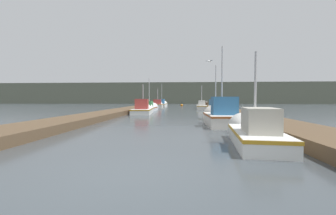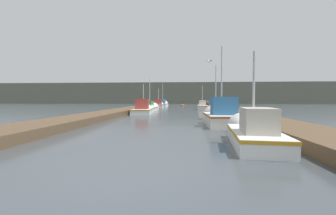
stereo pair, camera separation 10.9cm
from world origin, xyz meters
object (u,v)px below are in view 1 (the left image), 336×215
(fishing_boat_1, at_px, (221,116))
(fishing_boat_3, at_px, (144,109))
(mooring_piling_1, at_px, (207,105))
(seagull_lead, at_px, (209,61))
(fishing_boat_2, at_px, (215,112))
(fishing_boat_5, at_px, (202,106))
(fishing_boat_4, at_px, (150,108))
(fishing_boat_0, at_px, (253,132))
(mooring_piling_3, at_px, (206,105))
(fishing_boat_6, at_px, (158,105))
(mooring_piling_0, at_px, (211,106))
(mooring_piling_2, at_px, (207,105))
(fishing_boat_7, at_px, (162,104))
(channel_buoy, at_px, (182,105))

(fishing_boat_1, xyz_separation_m, fishing_boat_3, (-6.49, 10.20, -0.10))
(mooring_piling_1, height_order, seagull_lead, seagull_lead)
(fishing_boat_2, bearing_deg, fishing_boat_5, 90.81)
(fishing_boat_4, distance_m, seagull_lead, 14.86)
(fishing_boat_0, distance_m, fishing_boat_2, 9.75)
(fishing_boat_0, bearing_deg, seagull_lead, 102.08)
(mooring_piling_3, bearing_deg, mooring_piling_1, 73.47)
(fishing_boat_1, distance_m, fishing_boat_6, 24.91)
(fishing_boat_1, xyz_separation_m, mooring_piling_0, (1.25, 15.57, 0.12))
(fishing_boat_5, bearing_deg, mooring_piling_1, 71.18)
(fishing_boat_3, height_order, mooring_piling_3, fishing_boat_3)
(fishing_boat_0, xyz_separation_m, mooring_piling_2, (1.02, 25.87, 0.13))
(fishing_boat_4, bearing_deg, fishing_boat_7, 92.13)
(fishing_boat_0, distance_m, fishing_boat_6, 30.16)
(fishing_boat_3, relative_size, mooring_piling_1, 6.05)
(fishing_boat_1, xyz_separation_m, fishing_boat_2, (0.26, 4.40, -0.02))
(fishing_boat_7, distance_m, mooring_piling_2, 11.27)
(mooring_piling_3, bearing_deg, fishing_boat_2, -93.06)
(fishing_boat_5, height_order, seagull_lead, seagull_lead)
(fishing_boat_1, relative_size, fishing_boat_4, 1.07)
(fishing_boat_2, distance_m, fishing_boat_3, 8.90)
(fishing_boat_5, relative_size, mooring_piling_0, 3.77)
(fishing_boat_5, bearing_deg, channel_buoy, 104.97)
(fishing_boat_3, xyz_separation_m, fishing_boat_4, (-0.04, 4.54, -0.03))
(fishing_boat_3, xyz_separation_m, mooring_piling_1, (7.92, 12.23, 0.15))
(fishing_boat_4, bearing_deg, seagull_lead, -62.73)
(fishing_boat_5, height_order, channel_buoy, fishing_boat_5)
(fishing_boat_0, relative_size, fishing_boat_5, 1.00)
(fishing_boat_2, bearing_deg, fishing_boat_6, 110.52)
(fishing_boat_2, height_order, mooring_piling_1, fishing_boat_2)
(mooring_piling_1, relative_size, channel_buoy, 1.02)
(fishing_boat_2, xyz_separation_m, mooring_piling_0, (0.99, 11.17, 0.14))
(fishing_boat_5, xyz_separation_m, fishing_boat_6, (-6.98, 4.30, 0.08))
(mooring_piling_0, height_order, mooring_piling_2, mooring_piling_0)
(channel_buoy, distance_m, seagull_lead, 32.09)
(fishing_boat_0, distance_m, fishing_boat_7, 34.79)
(fishing_boat_1, relative_size, seagull_lead, 10.80)
(fishing_boat_5, height_order, mooring_piling_2, fishing_boat_5)
(fishing_boat_0, xyz_separation_m, fishing_boat_1, (-0.25, 5.35, 0.12))
(fishing_boat_3, bearing_deg, mooring_piling_3, 52.27)
(fishing_boat_0, height_order, fishing_boat_4, fishing_boat_4)
(fishing_boat_3, relative_size, fishing_boat_6, 1.29)
(mooring_piling_2, bearing_deg, fishing_boat_6, 156.02)
(mooring_piling_3, height_order, channel_buoy, mooring_piling_3)
(mooring_piling_3, bearing_deg, fishing_boat_4, -138.32)
(fishing_boat_7, relative_size, mooring_piling_3, 5.10)
(mooring_piling_0, height_order, seagull_lead, seagull_lead)
(fishing_boat_4, xyz_separation_m, mooring_piling_3, (7.71, 6.86, 0.20))
(fishing_boat_6, xyz_separation_m, channel_buoy, (3.92, 9.39, -0.32))
(fishing_boat_2, relative_size, fishing_boat_4, 1.05)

